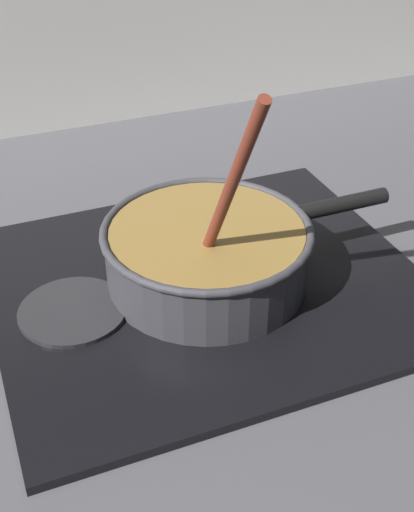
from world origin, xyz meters
name	(u,v)px	position (x,y,z in m)	size (l,w,h in m)	color
ground	(169,431)	(0.00, 0.00, -0.02)	(2.40, 1.60, 0.04)	#4C4C51
hob_plate	(207,284)	(0.12, 0.20, 0.01)	(0.56, 0.48, 0.01)	black
burner_ring	(207,278)	(0.12, 0.20, 0.02)	(0.16, 0.16, 0.01)	#592D0C
spare_burner	(73,311)	(-0.06, 0.20, 0.01)	(0.14, 0.14, 0.01)	#262628
cooking_pan	(208,252)	(0.13, 0.20, 0.06)	(0.40, 0.29, 0.31)	#38383D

